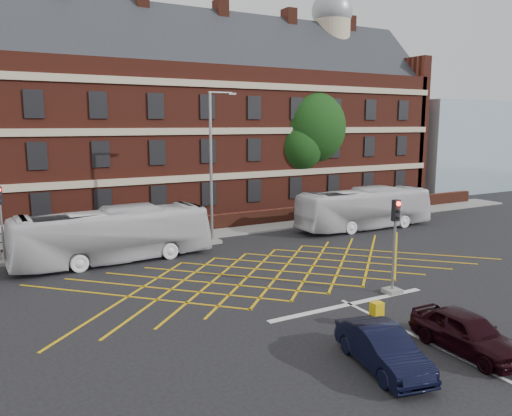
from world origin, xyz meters
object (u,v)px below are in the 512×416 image
traffic_light_near (394,255)px  car_navy (383,348)px  bus_left (113,235)px  bus_right (365,209)px  utility_cabinet (377,315)px  deciduous_tree (306,133)px  street_lamp (212,192)px  car_maroon (467,332)px  traffic_light_far (2,233)px

traffic_light_near → car_navy: bearing=-136.4°
bus_left → traffic_light_near: size_ratio=2.52×
car_navy → traffic_light_near: (5.31, 5.06, 1.11)m
bus_right → utility_cabinet: size_ratio=10.90×
car_navy → deciduous_tree: size_ratio=0.37×
bus_right → street_lamp: (-11.46, 1.30, 1.84)m
street_lamp → utility_cabinet: size_ratio=9.74×
bus_right → car_maroon: 19.96m
traffic_light_near → street_lamp: bearing=103.9°
bus_left → traffic_light_far: size_ratio=2.52×
traffic_light_far → street_lamp: bearing=-3.6°
street_lamp → deciduous_tree: bearing=32.9°
traffic_light_far → street_lamp: size_ratio=0.45×
car_navy → car_maroon: size_ratio=0.98×
traffic_light_near → bus_left: bearing=130.7°
bus_left → car_maroon: (7.71, -16.92, -0.81)m
traffic_light_near → utility_cabinet: traffic_light_near is taller
street_lamp → traffic_light_far: bearing=176.4°
car_maroon → traffic_light_far: 23.17m
bus_right → utility_cabinet: bearing=142.1°
traffic_light_far → utility_cabinet: bearing=-53.6°
bus_left → street_lamp: (6.61, 1.42, 1.82)m
bus_right → traffic_light_far: bearing=86.6°
car_maroon → street_lamp: size_ratio=0.43×
car_navy → traffic_light_near: size_ratio=0.93×
car_maroon → deciduous_tree: size_ratio=0.38×
bus_right → deciduous_tree: 11.05m
utility_cabinet → bus_left: bearing=115.0°
bus_left → utility_cabinet: (6.49, -13.91, -1.01)m
bus_left → deciduous_tree: 22.39m
car_maroon → bus_right: bearing=60.2°
traffic_light_near → traffic_light_far: same height
street_lamp → car_maroon: bearing=-86.5°
traffic_light_far → utility_cabinet: 20.02m
bus_right → traffic_light_near: traffic_light_near is taller
deciduous_tree → bus_left: bearing=-153.4°
bus_left → deciduous_tree: deciduous_tree is taller
deciduous_tree → utility_cabinet: bearing=-118.8°
car_maroon → traffic_light_far: (-13.07, 19.09, 1.07)m
car_navy → street_lamp: (2.16, 17.84, 2.67)m
utility_cabinet → street_lamp: bearing=89.6°
bus_left → traffic_light_far: bearing=65.8°
car_navy → street_lamp: size_ratio=0.42×
traffic_light_near → traffic_light_far: bearing=138.2°
bus_right → car_navy: bus_right is taller
bus_left → deciduous_tree: size_ratio=1.01×
car_navy → utility_cabinet: car_navy is taller
deciduous_tree → traffic_light_near: bearing=-114.7°
car_navy → traffic_light_far: (-9.81, 18.59, 1.11)m
bus_right → car_maroon: size_ratio=2.63×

